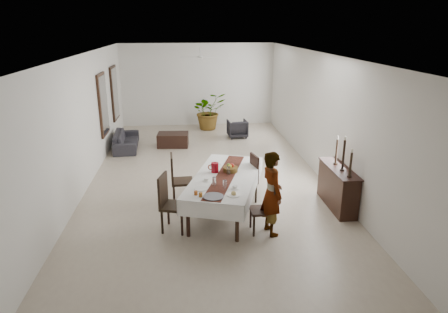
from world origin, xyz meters
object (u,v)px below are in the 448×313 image
at_px(red_pitcher, 215,168).
at_px(sideboard_body, 338,188).
at_px(sofa, 126,140).
at_px(dining_table_top, 225,177).
at_px(woman, 272,193).

height_order(red_pitcher, sideboard_body, red_pitcher).
height_order(red_pitcher, sofa, red_pitcher).
xyz_separation_m(dining_table_top, red_pitcher, (-0.21, 0.23, 0.15)).
distance_m(red_pitcher, woman, 1.61).
bearing_deg(dining_table_top, sofa, 136.68).
xyz_separation_m(red_pitcher, woman, (0.99, -1.27, -0.09)).
height_order(dining_table_top, red_pitcher, red_pitcher).
xyz_separation_m(woman, sideboard_body, (1.71, 1.02, -0.39)).
relative_size(woman, sideboard_body, 1.13).
relative_size(dining_table_top, red_pitcher, 12.00).
distance_m(red_pitcher, sofa, 5.39).
relative_size(dining_table_top, woman, 1.55).
height_order(dining_table_top, sofa, dining_table_top).
bearing_deg(red_pitcher, sofa, 118.57).
bearing_deg(sideboard_body, woman, -149.26).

